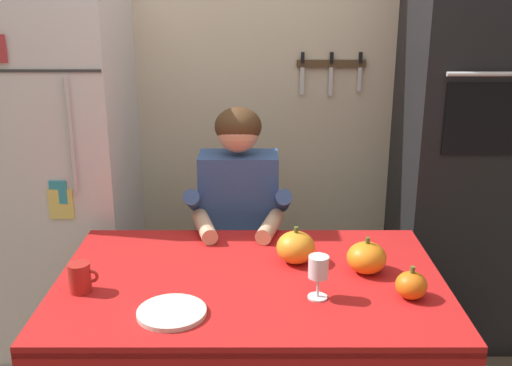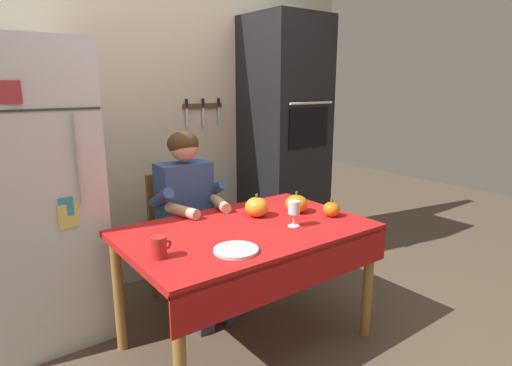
{
  "view_description": "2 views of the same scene",
  "coord_description": "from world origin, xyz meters",
  "px_view_note": "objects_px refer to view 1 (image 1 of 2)",
  "views": [
    {
      "loc": [
        0.02,
        -1.87,
        1.73
      ],
      "look_at": [
        0.02,
        0.29,
        1.04
      ],
      "focal_mm": 42.03,
      "sensor_mm": 36.0,
      "label": 1
    },
    {
      "loc": [
        -1.34,
        -1.79,
        1.55
      ],
      "look_at": [
        0.13,
        0.18,
        0.97
      ],
      "focal_mm": 29.6,
      "sensor_mm": 36.0,
      "label": 2
    }
  ],
  "objects_px": {
    "pumpkin_small": "(366,258)",
    "serving_tray": "(171,312)",
    "seated_person": "(238,220)",
    "refrigerator": "(59,168)",
    "chair_behind_person": "(240,248)",
    "pumpkin_medium": "(411,285)",
    "wall_oven": "(465,137)",
    "pumpkin_large": "(295,247)",
    "coffee_mug": "(80,278)",
    "dining_table": "(250,301)",
    "wine_glass": "(318,269)"
  },
  "relations": [
    {
      "from": "pumpkin_medium",
      "to": "wall_oven",
      "type": "bearing_deg",
      "value": 64.34
    },
    {
      "from": "wall_oven",
      "to": "dining_table",
      "type": "height_order",
      "value": "wall_oven"
    },
    {
      "from": "chair_behind_person",
      "to": "pumpkin_large",
      "type": "relative_size",
      "value": 6.31
    },
    {
      "from": "seated_person",
      "to": "serving_tray",
      "type": "xyz_separation_m",
      "value": [
        -0.19,
        -0.84,
        0.01
      ]
    },
    {
      "from": "pumpkin_large",
      "to": "pumpkin_small",
      "type": "relative_size",
      "value": 1.01
    },
    {
      "from": "dining_table",
      "to": "pumpkin_medium",
      "type": "xyz_separation_m",
      "value": [
        0.55,
        -0.13,
        0.13
      ]
    },
    {
      "from": "pumpkin_large",
      "to": "serving_tray",
      "type": "bearing_deg",
      "value": -137.26
    },
    {
      "from": "coffee_mug",
      "to": "refrigerator",
      "type": "bearing_deg",
      "value": 110.69
    },
    {
      "from": "pumpkin_large",
      "to": "pumpkin_small",
      "type": "bearing_deg",
      "value": -18.39
    },
    {
      "from": "coffee_mug",
      "to": "wall_oven",
      "type": "bearing_deg",
      "value": 31.59
    },
    {
      "from": "chair_behind_person",
      "to": "pumpkin_small",
      "type": "xyz_separation_m",
      "value": [
        0.49,
        -0.73,
        0.29
      ]
    },
    {
      "from": "coffee_mug",
      "to": "pumpkin_medium",
      "type": "xyz_separation_m",
      "value": [
        1.13,
        -0.05,
        -0.01
      ]
    },
    {
      "from": "dining_table",
      "to": "coffee_mug",
      "type": "height_order",
      "value": "coffee_mug"
    },
    {
      "from": "seated_person",
      "to": "pumpkin_small",
      "type": "bearing_deg",
      "value": -47.81
    },
    {
      "from": "coffee_mug",
      "to": "serving_tray",
      "type": "height_order",
      "value": "coffee_mug"
    },
    {
      "from": "coffee_mug",
      "to": "dining_table",
      "type": "bearing_deg",
      "value": 8.04
    },
    {
      "from": "pumpkin_medium",
      "to": "refrigerator",
      "type": "bearing_deg",
      "value": 145.93
    },
    {
      "from": "pumpkin_medium",
      "to": "pumpkin_small",
      "type": "height_order",
      "value": "pumpkin_small"
    },
    {
      "from": "refrigerator",
      "to": "seated_person",
      "type": "relative_size",
      "value": 1.45
    },
    {
      "from": "coffee_mug",
      "to": "pumpkin_small",
      "type": "height_order",
      "value": "pumpkin_small"
    },
    {
      "from": "dining_table",
      "to": "coffee_mug",
      "type": "bearing_deg",
      "value": -171.96
    },
    {
      "from": "pumpkin_small",
      "to": "pumpkin_large",
      "type": "bearing_deg",
      "value": 161.61
    },
    {
      "from": "refrigerator",
      "to": "chair_behind_person",
      "type": "relative_size",
      "value": 1.94
    },
    {
      "from": "serving_tray",
      "to": "pumpkin_large",
      "type": "bearing_deg",
      "value": 42.74
    },
    {
      "from": "wine_glass",
      "to": "serving_tray",
      "type": "bearing_deg",
      "value": -167.1
    },
    {
      "from": "pumpkin_small",
      "to": "serving_tray",
      "type": "height_order",
      "value": "pumpkin_small"
    },
    {
      "from": "seated_person",
      "to": "serving_tray",
      "type": "height_order",
      "value": "seated_person"
    },
    {
      "from": "refrigerator",
      "to": "pumpkin_small",
      "type": "xyz_separation_m",
      "value": [
        1.38,
        -0.82,
        -0.1
      ]
    },
    {
      "from": "dining_table",
      "to": "pumpkin_small",
      "type": "bearing_deg",
      "value": 8.86
    },
    {
      "from": "pumpkin_medium",
      "to": "serving_tray",
      "type": "xyz_separation_m",
      "value": [
        -0.8,
        -0.11,
        -0.04
      ]
    },
    {
      "from": "chair_behind_person",
      "to": "dining_table",
      "type": "bearing_deg",
      "value": -85.75
    },
    {
      "from": "chair_behind_person",
      "to": "pumpkin_medium",
      "type": "height_order",
      "value": "chair_behind_person"
    },
    {
      "from": "serving_tray",
      "to": "wall_oven",
      "type": "bearing_deg",
      "value": 41.78
    },
    {
      "from": "chair_behind_person",
      "to": "seated_person",
      "type": "relative_size",
      "value": 0.75
    },
    {
      "from": "pumpkin_small",
      "to": "serving_tray",
      "type": "bearing_deg",
      "value": -155.72
    },
    {
      "from": "refrigerator",
      "to": "wall_oven",
      "type": "height_order",
      "value": "wall_oven"
    },
    {
      "from": "refrigerator",
      "to": "seated_person",
      "type": "distance_m",
      "value": 0.95
    },
    {
      "from": "seated_person",
      "to": "pumpkin_small",
      "type": "xyz_separation_m",
      "value": [
        0.49,
        -0.54,
        0.06
      ]
    },
    {
      "from": "chair_behind_person",
      "to": "wall_oven",
      "type": "bearing_deg",
      "value": 6.69
    },
    {
      "from": "wall_oven",
      "to": "wine_glass",
      "type": "xyz_separation_m",
      "value": [
        -0.82,
        -1.05,
        -0.2
      ]
    },
    {
      "from": "wall_oven",
      "to": "dining_table",
      "type": "xyz_separation_m",
      "value": [
        -1.05,
        -0.92,
        -0.39
      ]
    },
    {
      "from": "seated_person",
      "to": "pumpkin_small",
      "type": "distance_m",
      "value": 0.73
    },
    {
      "from": "dining_table",
      "to": "pumpkin_medium",
      "type": "bearing_deg",
      "value": -13.23
    },
    {
      "from": "coffee_mug",
      "to": "pumpkin_small",
      "type": "distance_m",
      "value": 1.02
    },
    {
      "from": "coffee_mug",
      "to": "serving_tray",
      "type": "relative_size",
      "value": 0.47
    },
    {
      "from": "pumpkin_large",
      "to": "wine_glass",
      "type": "bearing_deg",
      "value": -78.52
    },
    {
      "from": "seated_person",
      "to": "wine_glass",
      "type": "relative_size",
      "value": 8.1
    },
    {
      "from": "wall_oven",
      "to": "pumpkin_large",
      "type": "distance_m",
      "value": 1.19
    },
    {
      "from": "chair_behind_person",
      "to": "pumpkin_medium",
      "type": "distance_m",
      "value": 1.14
    },
    {
      "from": "pumpkin_small",
      "to": "coffee_mug",
      "type": "bearing_deg",
      "value": -171.61
    }
  ]
}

